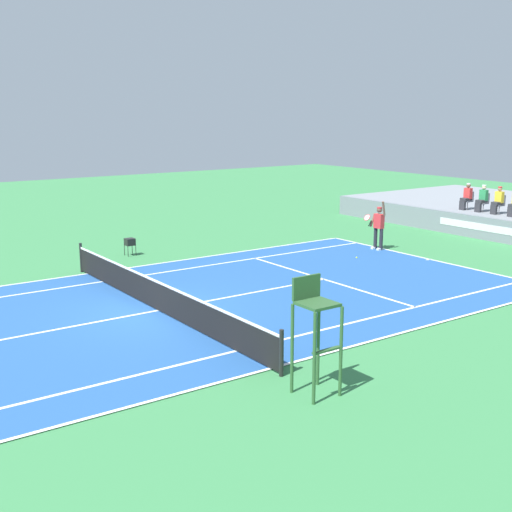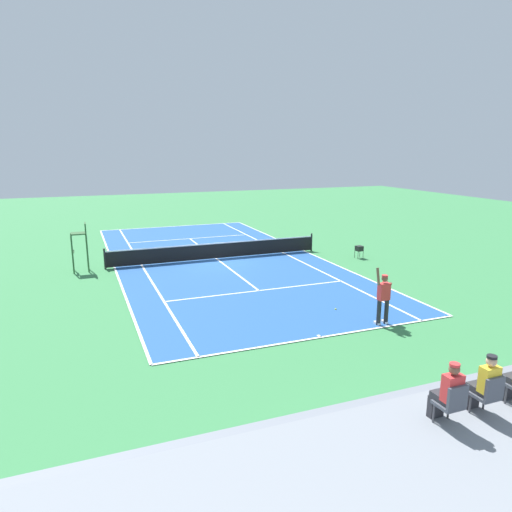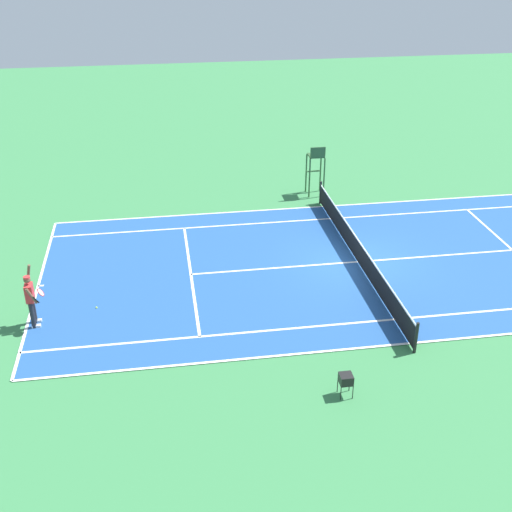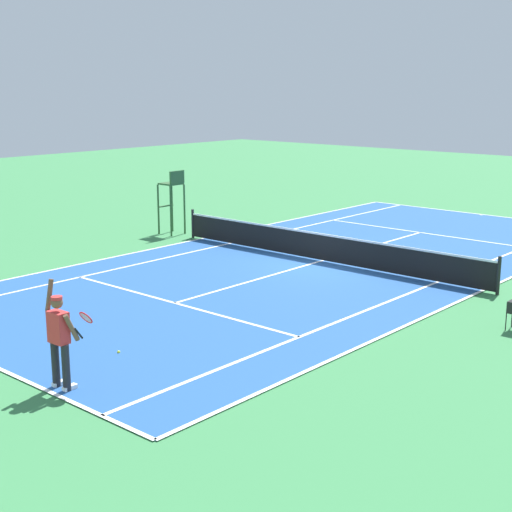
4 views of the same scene
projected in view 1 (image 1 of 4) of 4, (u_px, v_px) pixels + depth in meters
The scene contains 11 objects.
ground_plane at pixel (157, 311), 19.34m from camera, with size 80.00×80.00×0.00m, color #387F47.
court at pixel (157, 311), 19.34m from camera, with size 11.08×23.88×0.03m.
net at pixel (157, 294), 19.23m from camera, with size 11.98×0.10×1.07m.
barrier_wall at pixel (512, 233), 28.97m from camera, with size 21.94×0.25×1.04m.
spectator_seated_0 at pixel (467, 197), 32.15m from camera, with size 0.44×0.60×1.27m.
spectator_seated_1 at pixel (482, 199), 31.45m from camera, with size 0.44×0.60×1.27m.
spectator_seated_2 at pixel (498, 201), 30.76m from camera, with size 0.44×0.60×1.27m.
tennis_player at pixel (378, 226), 27.76m from camera, with size 0.76×0.64×2.08m.
tennis_ball at pixel (357, 258), 26.30m from camera, with size 0.07×0.07×0.07m, color #D1E533.
umpire_chair at pixel (315, 321), 13.41m from camera, with size 0.77×0.77×2.44m.
ball_hopper at pixel (130, 242), 26.74m from camera, with size 0.36×0.36×0.70m.
Camera 1 is at (16.81, -8.38, 5.68)m, focal length 46.70 mm.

